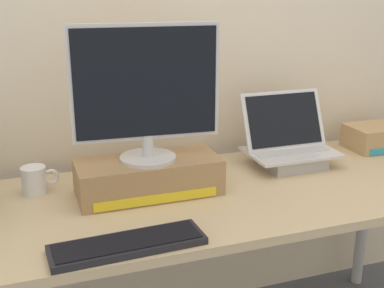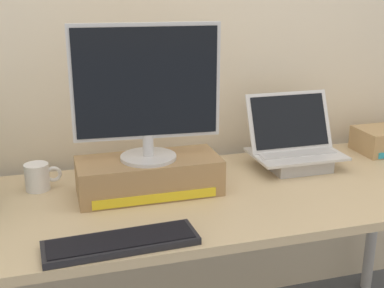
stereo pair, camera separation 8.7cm
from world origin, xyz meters
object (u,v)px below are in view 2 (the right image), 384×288
desktop_monitor (147,91)px  coffee_mug (38,177)px  toner_box_yellow (149,176)px  open_laptop (294,152)px  external_keyboard (121,242)px

desktop_monitor → coffee_mug: (-0.36, 0.13, -0.31)m
toner_box_yellow → open_laptop: size_ratio=1.40×
toner_box_yellow → external_keyboard: (-0.15, -0.34, -0.05)m
desktop_monitor → open_laptop: 0.67m
external_keyboard → toner_box_yellow: bearing=64.0°
desktop_monitor → coffee_mug: 0.49m
open_laptop → external_keyboard: (-0.74, -0.44, -0.05)m
desktop_monitor → coffee_mug: desktop_monitor is taller
external_keyboard → open_laptop: bearing=28.1°
external_keyboard → coffee_mug: coffee_mug is taller
toner_box_yellow → open_laptop: (0.59, 0.10, -0.00)m
coffee_mug → external_keyboard: bearing=-65.8°
external_keyboard → desktop_monitor: bearing=64.0°
open_laptop → coffee_mug: bearing=178.0°
external_keyboard → coffee_mug: bearing=111.8°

